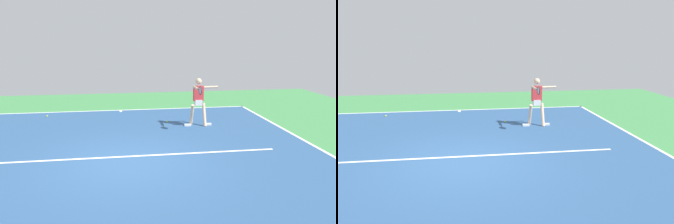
# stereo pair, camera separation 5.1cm
# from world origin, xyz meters

# --- Properties ---
(ground_plane) EXTENTS (21.73, 21.73, 0.00)m
(ground_plane) POSITION_xyz_m (0.00, 0.00, 0.00)
(ground_plane) COLOR #428E4C
(court_surface) EXTENTS (10.99, 12.79, 0.00)m
(court_surface) POSITION_xyz_m (0.00, 0.00, 0.00)
(court_surface) COLOR #2D5484
(court_surface) RESTS_ON ground_plane
(court_line_baseline_near) EXTENTS (10.99, 0.10, 0.01)m
(court_line_baseline_near) POSITION_xyz_m (0.00, -6.34, 0.00)
(court_line_baseline_near) COLOR white
(court_line_baseline_near) RESTS_ON ground_plane
(court_line_sideline_left) EXTENTS (0.10, 12.79, 0.01)m
(court_line_sideline_left) POSITION_xyz_m (-5.45, 0.00, 0.00)
(court_line_sideline_left) COLOR white
(court_line_sideline_left) RESTS_ON ground_plane
(court_line_service) EXTENTS (8.24, 0.10, 0.01)m
(court_line_service) POSITION_xyz_m (0.00, -0.45, 0.00)
(court_line_service) COLOR white
(court_line_service) RESTS_ON ground_plane
(court_line_centre_mark) EXTENTS (0.10, 0.30, 0.01)m
(court_line_centre_mark) POSITION_xyz_m (0.00, -6.14, 0.00)
(court_line_centre_mark) COLOR white
(court_line_centre_mark) RESTS_ON ground_plane
(tennis_player) EXTENTS (1.18, 1.22, 1.71)m
(tennis_player) POSITION_xyz_m (-2.66, -3.28, 0.96)
(tennis_player) COLOR beige
(tennis_player) RESTS_ON ground_plane
(tennis_ball_by_baseline) EXTENTS (0.07, 0.07, 0.07)m
(tennis_ball_by_baseline) POSITION_xyz_m (-1.64, -3.94, 0.03)
(tennis_ball_by_baseline) COLOR yellow
(tennis_ball_by_baseline) RESTS_ON ground_plane
(tennis_ball_centre_court) EXTENTS (0.07, 0.07, 0.07)m
(tennis_ball_centre_court) POSITION_xyz_m (2.89, -5.52, 0.03)
(tennis_ball_centre_court) COLOR #C6E53D
(tennis_ball_centre_court) RESTS_ON ground_plane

